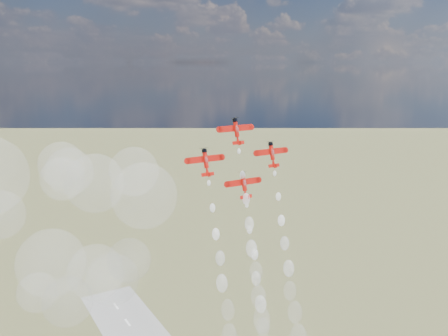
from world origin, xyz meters
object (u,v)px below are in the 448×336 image
(plane_lead, at_px, (236,131))
(plane_right, at_px, (272,154))
(plane_slot, at_px, (244,185))
(plane_left, at_px, (206,162))

(plane_lead, height_order, plane_right, plane_lead)
(plane_lead, xyz_separation_m, plane_right, (12.53, -2.43, -8.43))
(plane_slot, bearing_deg, plane_left, 169.01)
(plane_right, bearing_deg, plane_left, 180.00)
(plane_left, distance_m, plane_right, 25.06)
(plane_lead, bearing_deg, plane_left, -169.01)
(plane_left, height_order, plane_right, same)
(plane_lead, distance_m, plane_slot, 17.54)
(plane_lead, bearing_deg, plane_slot, -90.00)
(plane_lead, xyz_separation_m, plane_left, (-12.53, -2.43, -8.43))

